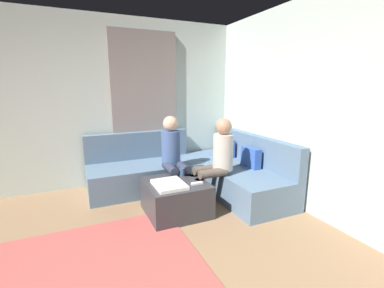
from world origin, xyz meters
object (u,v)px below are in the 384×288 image
(person_on_couch_side, at_px, (173,154))
(ottoman, at_px, (176,197))
(coffee_mug, at_px, (182,172))
(sectional_couch, at_px, (195,172))
(game_remote, at_px, (197,183))
(person_on_couch_back, at_px, (217,158))

(person_on_couch_side, bearing_deg, ottoman, 72.91)
(ottoman, height_order, coffee_mug, coffee_mug)
(coffee_mug, bearing_deg, sectional_couch, 138.11)
(coffee_mug, relative_size, person_on_couch_side, 0.08)
(game_remote, bearing_deg, ottoman, -129.29)
(sectional_couch, height_order, ottoman, sectional_couch)
(sectional_couch, distance_m, person_on_couch_side, 0.58)
(game_remote, relative_size, person_on_couch_back, 0.12)
(ottoman, xyz_separation_m, coffee_mug, (-0.22, 0.18, 0.26))
(coffee_mug, height_order, person_on_couch_side, person_on_couch_side)
(game_remote, xyz_separation_m, person_on_couch_side, (-0.68, -0.06, 0.23))
(ottoman, bearing_deg, person_on_couch_side, 162.91)
(sectional_couch, bearing_deg, game_remote, -22.69)
(game_remote, height_order, person_on_couch_side, person_on_couch_side)
(person_on_couch_back, height_order, person_on_couch_side, same)
(sectional_couch, relative_size, person_on_couch_back, 2.12)
(sectional_couch, relative_size, person_on_couch_side, 2.12)
(coffee_mug, xyz_separation_m, game_remote, (0.40, 0.04, -0.04))
(person_on_couch_back, bearing_deg, game_remote, 119.42)
(ottoman, xyz_separation_m, game_remote, (0.18, 0.22, 0.22))
(ottoman, height_order, person_on_couch_side, person_on_couch_side)
(sectional_couch, xyz_separation_m, person_on_couch_side, (0.15, -0.41, 0.38))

